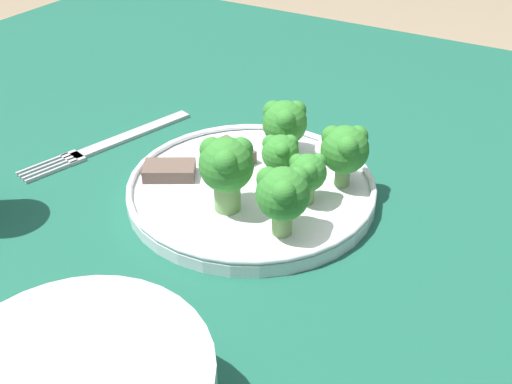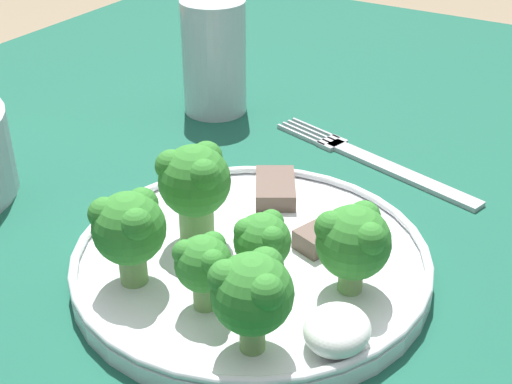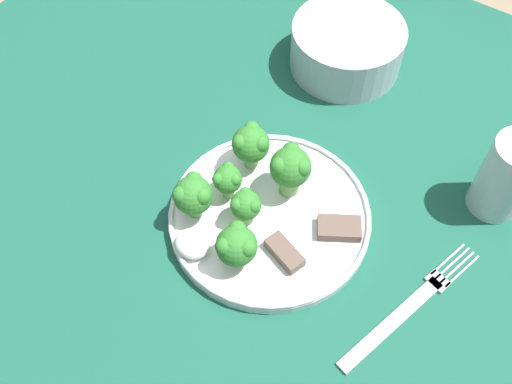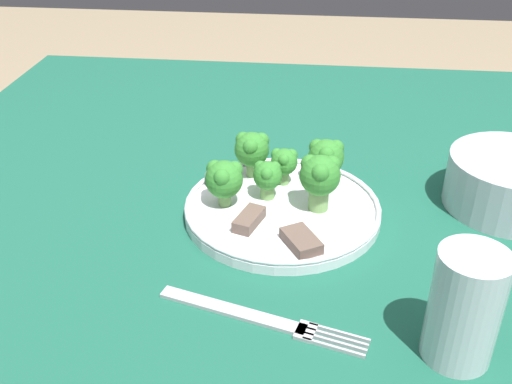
# 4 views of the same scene
# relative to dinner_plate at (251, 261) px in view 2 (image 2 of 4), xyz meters

# --- Properties ---
(table) EXTENTS (1.21, 1.05, 0.77)m
(table) POSITION_rel_dinner_plate_xyz_m (0.04, -0.01, -0.11)
(table) COLOR #195642
(table) RESTS_ON ground_plane
(dinner_plate) EXTENTS (0.24, 0.24, 0.02)m
(dinner_plate) POSITION_rel_dinner_plate_xyz_m (0.00, 0.00, 0.00)
(dinner_plate) COLOR white
(dinner_plate) RESTS_ON table
(fork) EXTENTS (0.08, 0.21, 0.00)m
(fork) POSITION_rel_dinner_plate_xyz_m (0.19, -0.01, -0.01)
(fork) COLOR #B2B2B7
(fork) RESTS_ON table
(drinking_glass) EXTENTS (0.06, 0.06, 0.11)m
(drinking_glass) POSITION_rel_dinner_plate_xyz_m (0.21, 0.17, 0.04)
(drinking_glass) COLOR silver
(drinking_glass) RESTS_ON table
(broccoli_floret_near_rim_left) EXTENTS (0.05, 0.05, 0.06)m
(broccoli_floret_near_rim_left) POSITION_rel_dinner_plate_xyz_m (0.00, -0.07, 0.04)
(broccoli_floret_near_rim_left) COLOR #709E56
(broccoli_floret_near_rim_left) RESTS_ON dinner_plate
(broccoli_floret_center_left) EXTENTS (0.05, 0.05, 0.07)m
(broccoli_floret_center_left) POSITION_rel_dinner_plate_xyz_m (-0.00, 0.04, 0.05)
(broccoli_floret_center_left) COLOR #709E56
(broccoli_floret_center_left) RESTS_ON dinner_plate
(broccoli_floret_back_left) EXTENTS (0.04, 0.04, 0.05)m
(broccoli_floret_back_left) POSITION_rel_dinner_plate_xyz_m (-0.02, -0.02, 0.03)
(broccoli_floret_back_left) COLOR #709E56
(broccoli_floret_back_left) RESTS_ON dinner_plate
(broccoli_floret_front_left) EXTENTS (0.04, 0.03, 0.05)m
(broccoli_floret_front_left) POSITION_rel_dinner_plate_xyz_m (-0.06, -0.00, 0.03)
(broccoli_floret_front_left) COLOR #709E56
(broccoli_floret_front_left) RESTS_ON dinner_plate
(broccoli_floret_center_back) EXTENTS (0.05, 0.05, 0.06)m
(broccoli_floret_center_back) POSITION_rel_dinner_plate_xyz_m (-0.07, -0.05, 0.04)
(broccoli_floret_center_back) COLOR #709E56
(broccoli_floret_center_back) RESTS_ON dinner_plate
(broccoli_floret_mid_cluster) EXTENTS (0.05, 0.05, 0.06)m
(broccoli_floret_mid_cluster) POSITION_rel_dinner_plate_xyz_m (-0.06, 0.05, 0.04)
(broccoli_floret_mid_cluster) COLOR #709E56
(broccoli_floret_mid_cluster) RESTS_ON dinner_plate
(meat_slice_front_slice) EXTENTS (0.06, 0.05, 0.01)m
(meat_slice_front_slice) POSITION_rel_dinner_plate_xyz_m (0.08, 0.03, 0.01)
(meat_slice_front_slice) COLOR brown
(meat_slice_front_slice) RESTS_ON dinner_plate
(meat_slice_middle_slice) EXTENTS (0.05, 0.04, 0.01)m
(meat_slice_middle_slice) POSITION_rel_dinner_plate_xyz_m (0.04, -0.04, 0.01)
(meat_slice_middle_slice) COLOR brown
(meat_slice_middle_slice) RESTS_ON dinner_plate
(sauce_dollop) EXTENTS (0.04, 0.04, 0.02)m
(sauce_dollop) POSITION_rel_dinner_plate_xyz_m (-0.05, -0.08, 0.01)
(sauce_dollop) COLOR white
(sauce_dollop) RESTS_ON dinner_plate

